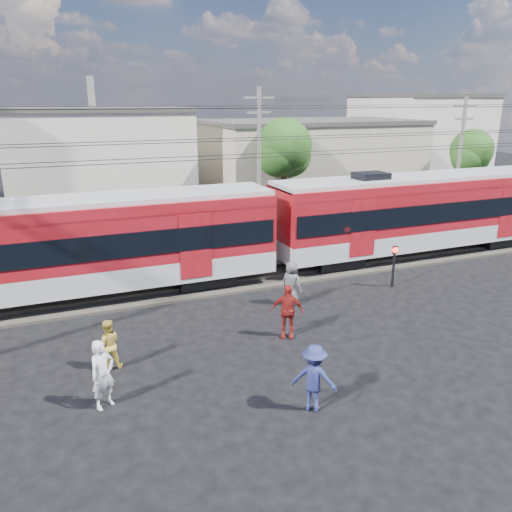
# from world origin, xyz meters

# --- Properties ---
(ground) EXTENTS (120.00, 120.00, 0.00)m
(ground) POSITION_xyz_m (0.00, 0.00, 0.00)
(ground) COLOR black
(ground) RESTS_ON ground
(track_bed) EXTENTS (70.00, 3.40, 0.12)m
(track_bed) POSITION_xyz_m (0.00, 8.00, 0.06)
(track_bed) COLOR #2D2823
(track_bed) RESTS_ON ground
(rail_near) EXTENTS (70.00, 0.12, 0.12)m
(rail_near) POSITION_xyz_m (0.00, 7.25, 0.18)
(rail_near) COLOR #59544C
(rail_near) RESTS_ON track_bed
(rail_far) EXTENTS (70.00, 0.12, 0.12)m
(rail_far) POSITION_xyz_m (0.00, 8.75, 0.18)
(rail_far) COLOR #59544C
(rail_far) RESTS_ON track_bed
(commuter_train) EXTENTS (50.30, 3.08, 4.17)m
(commuter_train) POSITION_xyz_m (-4.50, 8.00, 2.40)
(commuter_train) COLOR black
(commuter_train) RESTS_ON ground
(building_midwest) EXTENTS (12.24, 12.24, 7.30)m
(building_midwest) POSITION_xyz_m (-2.00, 27.00, 3.66)
(building_midwest) COLOR beige
(building_midwest) RESTS_ON ground
(building_mideast) EXTENTS (16.32, 10.20, 6.30)m
(building_mideast) POSITION_xyz_m (14.00, 24.00, 3.16)
(building_mideast) COLOR tan
(building_mideast) RESTS_ON ground
(building_east) EXTENTS (10.20, 10.20, 8.30)m
(building_east) POSITION_xyz_m (28.00, 28.00, 4.16)
(building_east) COLOR beige
(building_east) RESTS_ON ground
(utility_pole_mid) EXTENTS (1.80, 0.24, 8.50)m
(utility_pole_mid) POSITION_xyz_m (6.00, 15.00, 4.53)
(utility_pole_mid) COLOR slate
(utility_pole_mid) RESTS_ON ground
(utility_pole_east) EXTENTS (1.80, 0.24, 8.00)m
(utility_pole_east) POSITION_xyz_m (20.00, 14.00, 4.28)
(utility_pole_east) COLOR slate
(utility_pole_east) RESTS_ON ground
(tree_near) EXTENTS (3.82, 3.64, 6.72)m
(tree_near) POSITION_xyz_m (9.19, 18.09, 4.66)
(tree_near) COLOR #382619
(tree_near) RESTS_ON ground
(tree_far) EXTENTS (3.36, 3.12, 5.76)m
(tree_far) POSITION_xyz_m (24.19, 17.09, 3.99)
(tree_far) COLOR #382619
(tree_far) RESTS_ON ground
(pedestrian_a) EXTENTS (0.83, 0.74, 1.90)m
(pedestrian_a) POSITION_xyz_m (-4.54, 0.10, 0.95)
(pedestrian_a) COLOR silver
(pedestrian_a) RESTS_ON ground
(pedestrian_b) EXTENTS (0.78, 0.61, 1.57)m
(pedestrian_b) POSITION_xyz_m (-4.21, 2.09, 0.79)
(pedestrian_b) COLOR gold
(pedestrian_b) RESTS_ON ground
(pedestrian_c) EXTENTS (1.35, 1.27, 1.84)m
(pedestrian_c) POSITION_xyz_m (0.49, -2.08, 0.92)
(pedestrian_c) COLOR navy
(pedestrian_c) RESTS_ON ground
(pedestrian_d) EXTENTS (1.20, 0.93, 1.90)m
(pedestrian_d) POSITION_xyz_m (1.67, 1.99, 0.95)
(pedestrian_d) COLOR maroon
(pedestrian_d) RESTS_ON ground
(pedestrian_e) EXTENTS (0.94, 1.04, 1.78)m
(pedestrian_e) POSITION_xyz_m (3.04, 4.47, 0.89)
(pedestrian_e) COLOR #555459
(pedestrian_e) RESTS_ON ground
(car_silver) EXTENTS (3.90, 1.82, 1.29)m
(car_silver) POSITION_xyz_m (20.70, 12.28, 0.65)
(car_silver) COLOR #A8ABAF
(car_silver) RESTS_ON ground
(crossing_signal) EXTENTS (0.27, 0.27, 1.84)m
(crossing_signal) POSITION_xyz_m (7.97, 4.58, 1.28)
(crossing_signal) COLOR black
(crossing_signal) RESTS_ON ground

